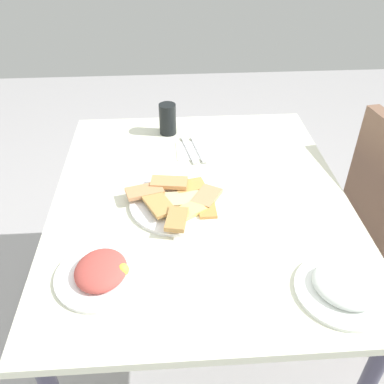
% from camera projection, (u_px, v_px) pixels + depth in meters
% --- Properties ---
extents(ground_plane, '(6.00, 6.00, 0.00)m').
position_uv_depth(ground_plane, '(198.00, 336.00, 1.77)').
color(ground_plane, '#A9A6A9').
extents(dining_table, '(1.12, 0.93, 0.75)m').
position_uv_depth(dining_table, '(200.00, 216.00, 1.36)').
color(dining_table, silver).
rests_on(dining_table, ground_plane).
extents(pide_platter, '(0.32, 0.32, 0.04)m').
position_uv_depth(pide_platter, '(179.00, 201.00, 1.28)').
color(pide_platter, white).
rests_on(pide_platter, dining_table).
extents(salad_plate_greens, '(0.24, 0.24, 0.05)m').
position_uv_depth(salad_plate_greens, '(102.00, 272.00, 1.04)').
color(salad_plate_greens, white).
rests_on(salad_plate_greens, dining_table).
extents(salad_plate_rice, '(0.24, 0.24, 0.04)m').
position_uv_depth(salad_plate_rice, '(344.00, 288.00, 1.00)').
color(salad_plate_rice, white).
rests_on(salad_plate_rice, dining_table).
extents(soda_can, '(0.07, 0.07, 0.12)m').
position_uv_depth(soda_can, '(168.00, 119.00, 1.61)').
color(soda_can, black).
rests_on(soda_can, dining_table).
extents(paper_napkin, '(0.13, 0.13, 0.00)m').
position_uv_depth(paper_napkin, '(194.00, 150.00, 1.54)').
color(paper_napkin, white).
rests_on(paper_napkin, dining_table).
extents(fork, '(0.19, 0.05, 0.00)m').
position_uv_depth(fork, '(189.00, 150.00, 1.54)').
color(fork, silver).
rests_on(fork, paper_napkin).
extents(spoon, '(0.19, 0.05, 0.00)m').
position_uv_depth(spoon, '(199.00, 149.00, 1.54)').
color(spoon, silver).
rests_on(spoon, paper_napkin).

